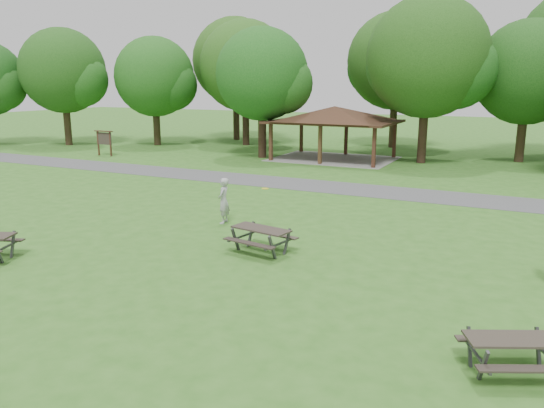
# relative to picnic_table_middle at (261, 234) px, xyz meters

# --- Properties ---
(ground) EXTENTS (160.00, 160.00, 0.00)m
(ground) POSITION_rel_picnic_table_middle_xyz_m (-1.28, -2.64, -0.62)
(ground) COLOR #2F661D
(ground) RESTS_ON ground
(asphalt_path) EXTENTS (120.00, 3.20, 0.02)m
(asphalt_path) POSITION_rel_picnic_table_middle_xyz_m (-1.28, 11.36, -0.61)
(asphalt_path) COLOR #48484B
(asphalt_path) RESTS_ON ground
(pavilion) EXTENTS (8.60, 7.01, 3.76)m
(pavilion) POSITION_rel_picnic_table_middle_xyz_m (-5.28, 21.36, 2.44)
(pavilion) COLOR #3B2215
(pavilion) RESTS_ON ground
(notice_board) EXTENTS (1.60, 0.30, 1.88)m
(notice_board) POSITION_rel_picnic_table_middle_xyz_m (-21.28, 15.36, 0.69)
(notice_board) COLOR #3A2015
(notice_board) RESTS_ON ground
(tree_row_a) EXTENTS (7.56, 7.20, 9.97)m
(tree_row_a) POSITION_rel_picnic_table_middle_xyz_m (-29.19, 19.39, 5.54)
(tree_row_a) COLOR black
(tree_row_a) RESTS_ON ground
(tree_row_b) EXTENTS (7.14, 6.80, 9.28)m
(tree_row_b) POSITION_rel_picnic_table_middle_xyz_m (-22.20, 22.89, 5.05)
(tree_row_b) COLOR black
(tree_row_b) RESTS_ON ground
(tree_row_c) EXTENTS (8.19, 7.80, 10.67)m
(tree_row_c) POSITION_rel_picnic_table_middle_xyz_m (-15.19, 26.39, 5.92)
(tree_row_c) COLOR black
(tree_row_c) RESTS_ON ground
(tree_row_d) EXTENTS (6.93, 6.60, 9.27)m
(tree_row_d) POSITION_rel_picnic_table_middle_xyz_m (-10.20, 19.89, 5.15)
(tree_row_d) COLOR black
(tree_row_d) RESTS_ON ground
(tree_row_e) EXTENTS (8.40, 8.00, 11.02)m
(tree_row_e) POSITION_rel_picnic_table_middle_xyz_m (0.82, 22.39, 6.16)
(tree_row_e) COLOR black
(tree_row_e) RESTS_ON ground
(tree_row_f) EXTENTS (7.35, 7.00, 9.55)m
(tree_row_f) POSITION_rel_picnic_table_middle_xyz_m (6.80, 25.89, 5.22)
(tree_row_f) COLOR #302115
(tree_row_f) RESTS_ON ground
(tree_deep_a) EXTENTS (8.40, 8.00, 11.38)m
(tree_deep_a) POSITION_rel_picnic_table_middle_xyz_m (-18.18, 29.89, 6.51)
(tree_deep_a) COLOR black
(tree_deep_a) RESTS_ON ground
(tree_deep_b) EXTENTS (8.40, 8.00, 11.13)m
(tree_deep_b) POSITION_rel_picnic_table_middle_xyz_m (-3.18, 30.39, 6.27)
(tree_deep_b) COLOR #2E2014
(tree_deep_b) RESTS_ON ground
(picnic_table_middle) EXTENTS (2.17, 1.85, 0.84)m
(picnic_table_middle) POSITION_rel_picnic_table_middle_xyz_m (0.00, 0.00, 0.00)
(picnic_table_middle) COLOR #2E2621
(picnic_table_middle) RESTS_ON ground
(picnic_table_far) EXTENTS (2.16, 1.99, 0.75)m
(picnic_table_far) POSITION_rel_picnic_table_middle_xyz_m (7.64, -4.41, -0.07)
(picnic_table_far) COLOR #2E2721
(picnic_table_far) RESTS_ON ground
(frisbee_in_flight) EXTENTS (0.31, 0.31, 0.02)m
(frisbee_in_flight) POSITION_rel_picnic_table_middle_xyz_m (-1.06, 2.37, 0.98)
(frisbee_in_flight) COLOR yellow
(frisbee_in_flight) RESTS_ON ground
(frisbee_thrower) EXTENTS (0.55, 0.73, 1.79)m
(frisbee_thrower) POSITION_rel_picnic_table_middle_xyz_m (-3.00, 2.60, 0.28)
(frisbee_thrower) COLOR #A6A6A9
(frisbee_thrower) RESTS_ON ground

